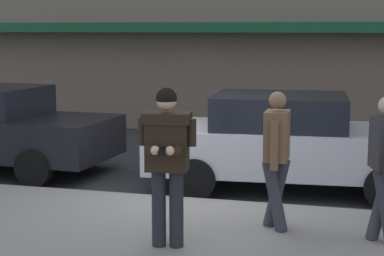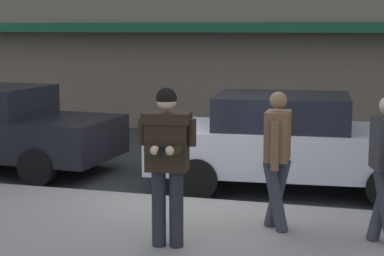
% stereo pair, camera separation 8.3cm
% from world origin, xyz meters
% --- Properties ---
extents(ground_plane, '(80.00, 80.00, 0.00)m').
position_xyz_m(ground_plane, '(0.00, 0.00, 0.00)').
color(ground_plane, '#2B2D30').
extents(curb_paint_line, '(28.00, 0.12, 0.01)m').
position_xyz_m(curb_paint_line, '(1.00, 0.05, 0.00)').
color(curb_paint_line, silver).
rests_on(curb_paint_line, ground).
extents(parked_sedan_mid, '(4.62, 2.19, 1.54)m').
position_xyz_m(parked_sedan_mid, '(1.16, 1.17, 0.79)').
color(parked_sedan_mid, silver).
rests_on(parked_sedan_mid, ground).
extents(man_texting_on_phone, '(0.65, 0.61, 1.81)m').
position_xyz_m(man_texting_on_phone, '(0.21, -2.32, 1.25)').
color(man_texting_on_phone, '#23232B').
rests_on(man_texting_on_phone, sidewalk).
extents(pedestrian_dark_coat, '(0.33, 0.60, 1.70)m').
position_xyz_m(pedestrian_dark_coat, '(1.29, -1.35, 1.11)').
color(pedestrian_dark_coat, '#33333D').
rests_on(pedestrian_dark_coat, sidewalk).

